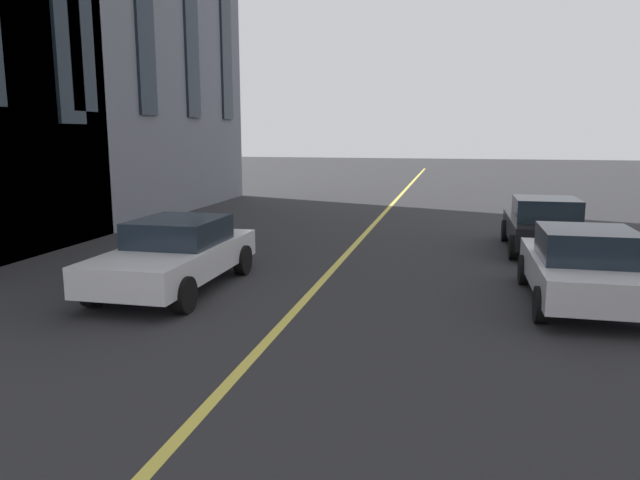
# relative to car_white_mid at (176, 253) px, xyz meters

# --- Properties ---
(lane_centre_line) EXTENTS (80.00, 0.16, 0.01)m
(lane_centre_line) POSITION_rel_car_white_mid_xyz_m (1.32, -2.67, -0.70)
(lane_centre_line) COLOR #D8C64C
(lane_centre_line) RESTS_ON ground_plane
(car_white_mid) EXTENTS (4.40, 1.95, 1.37)m
(car_white_mid) POSITION_rel_car_white_mid_xyz_m (0.00, 0.00, 0.00)
(car_white_mid) COLOR silver
(car_white_mid) RESTS_ON ground_plane
(car_white_parked_a) EXTENTS (3.90, 1.89, 1.40)m
(car_white_parked_a) POSITION_rel_car_white_mid_xyz_m (0.52, -7.57, -0.00)
(car_white_parked_a) COLOR silver
(car_white_parked_a) RESTS_ON ground_plane
(car_black_oncoming) EXTENTS (3.90, 1.89, 1.40)m
(car_black_oncoming) POSITION_rel_car_white_mid_xyz_m (5.57, -7.57, -0.00)
(car_black_oncoming) COLOR black
(car_black_oncoming) RESTS_ON ground_plane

